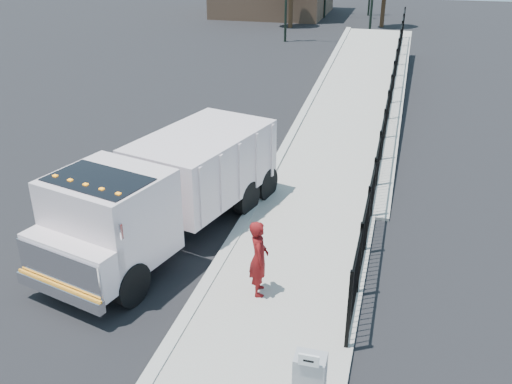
# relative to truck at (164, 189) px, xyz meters

# --- Properties ---
(ground) EXTENTS (120.00, 120.00, 0.00)m
(ground) POSITION_rel_truck_xyz_m (1.81, -1.33, -1.55)
(ground) COLOR black
(ground) RESTS_ON ground
(sidewalk) EXTENTS (3.55, 12.00, 0.12)m
(sidewalk) POSITION_rel_truck_xyz_m (3.74, -3.33, -1.49)
(sidewalk) COLOR #9E998E
(sidewalk) RESTS_ON ground
(curb) EXTENTS (0.30, 12.00, 0.16)m
(curb) POSITION_rel_truck_xyz_m (1.81, -3.33, -1.47)
(curb) COLOR #ADAAA3
(curb) RESTS_ON ground
(ramp) EXTENTS (3.95, 24.06, 3.19)m
(ramp) POSITION_rel_truck_xyz_m (3.94, 14.67, -1.55)
(ramp) COLOR #9E998E
(ramp) RESTS_ON ground
(iron_fence) EXTENTS (0.10, 28.00, 1.80)m
(iron_fence) POSITION_rel_truck_xyz_m (5.36, 10.67, -0.65)
(iron_fence) COLOR black
(iron_fence) RESTS_ON ground
(truck) EXTENTS (4.53, 8.45, 2.76)m
(truck) POSITION_rel_truck_xyz_m (0.00, 0.00, 0.00)
(truck) COLOR black
(truck) RESTS_ON ground
(worker) EXTENTS (0.63, 0.79, 1.87)m
(worker) POSITION_rel_truck_xyz_m (3.14, -1.94, -0.50)
(worker) COLOR maroon
(worker) RESTS_ON sidewalk
(arrow_sign) EXTENTS (0.35, 0.04, 0.22)m
(arrow_sign) POSITION_rel_truck_xyz_m (4.91, -5.45, -0.07)
(arrow_sign) COLOR white
(arrow_sign) RESTS_ON utility_cabinet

